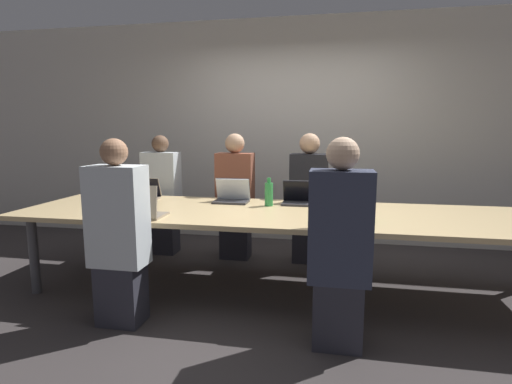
{
  "coord_description": "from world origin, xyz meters",
  "views": [
    {
      "loc": [
        0.43,
        -3.37,
        1.43
      ],
      "look_at": [
        -0.23,
        0.1,
        0.88
      ],
      "focal_mm": 28.0,
      "sensor_mm": 36.0,
      "label": 1
    }
  ],
  "objects_px": {
    "person_far_midleft": "(235,199)",
    "person_near_midright": "(340,248)",
    "laptop_far_midleft": "(232,195)",
    "laptop_near_left": "(142,209)",
    "laptop_far_left": "(144,193)",
    "laptop_near_midright": "(337,216)",
    "bottle_near_midright": "(369,210)",
    "person_near_left": "(119,237)",
    "stapler": "(324,211)",
    "bottle_far_center": "(269,194)",
    "person_far_left": "(162,197)",
    "person_far_center": "(308,200)",
    "cup_far_center": "(330,200)",
    "cup_far_left": "(118,195)",
    "laptop_far_center": "(300,197)"
  },
  "relations": [
    {
      "from": "cup_far_left",
      "to": "laptop_far_midleft",
      "type": "xyz_separation_m",
      "value": [
        1.19,
        0.05,
        0.03
      ]
    },
    {
      "from": "bottle_far_center",
      "to": "cup_far_left",
      "type": "bearing_deg",
      "value": 177.41
    },
    {
      "from": "bottle_near_midright",
      "to": "laptop_far_left",
      "type": "bearing_deg",
      "value": 164.26
    },
    {
      "from": "person_far_left",
      "to": "bottle_far_center",
      "type": "distance_m",
      "value": 1.51
    },
    {
      "from": "person_far_left",
      "to": "bottle_far_center",
      "type": "xyz_separation_m",
      "value": [
        1.35,
        -0.65,
        0.18
      ]
    },
    {
      "from": "laptop_far_left",
      "to": "laptop_near_left",
      "type": "distance_m",
      "value": 0.93
    },
    {
      "from": "laptop_far_midleft",
      "to": "laptop_far_center",
      "type": "bearing_deg",
      "value": 1.53
    },
    {
      "from": "person_far_center",
      "to": "bottle_far_center",
      "type": "distance_m",
      "value": 0.74
    },
    {
      "from": "laptop_near_left",
      "to": "cup_far_center",
      "type": "bearing_deg",
      "value": -150.47
    },
    {
      "from": "person_far_midleft",
      "to": "stapler",
      "type": "xyz_separation_m",
      "value": [
        0.99,
        -0.91,
        0.08
      ]
    },
    {
      "from": "person_far_left",
      "to": "person_near_midright",
      "type": "distance_m",
      "value": 2.63
    },
    {
      "from": "person_near_left",
      "to": "stapler",
      "type": "distance_m",
      "value": 1.64
    },
    {
      "from": "person_far_midleft",
      "to": "person_near_midright",
      "type": "distance_m",
      "value": 2.03
    },
    {
      "from": "cup_far_center",
      "to": "person_near_midright",
      "type": "relative_size",
      "value": 0.07
    },
    {
      "from": "person_far_center",
      "to": "cup_far_center",
      "type": "height_order",
      "value": "person_far_center"
    },
    {
      "from": "laptop_far_center",
      "to": "laptop_near_midright",
      "type": "relative_size",
      "value": 1.07
    },
    {
      "from": "bottle_far_center",
      "to": "laptop_near_midright",
      "type": "bearing_deg",
      "value": -48.16
    },
    {
      "from": "person_far_center",
      "to": "laptop_far_midleft",
      "type": "relative_size",
      "value": 4.12
    },
    {
      "from": "cup_far_center",
      "to": "laptop_near_midright",
      "type": "xyz_separation_m",
      "value": [
        0.06,
        -0.81,
        0.03
      ]
    },
    {
      "from": "bottle_near_midright",
      "to": "cup_far_center",
      "type": "bearing_deg",
      "value": 116.64
    },
    {
      "from": "laptop_far_left",
      "to": "person_far_center",
      "type": "distance_m",
      "value": 1.73
    },
    {
      "from": "cup_far_center",
      "to": "bottle_near_midright",
      "type": "distance_m",
      "value": 0.68
    },
    {
      "from": "person_far_center",
      "to": "laptop_far_midleft",
      "type": "height_order",
      "value": "person_far_center"
    },
    {
      "from": "laptop_far_center",
      "to": "stapler",
      "type": "relative_size",
      "value": 2.21
    },
    {
      "from": "cup_far_center",
      "to": "laptop_far_center",
      "type": "bearing_deg",
      "value": 175.79
    },
    {
      "from": "person_near_left",
      "to": "cup_far_left",
      "type": "bearing_deg",
      "value": -60.14
    },
    {
      "from": "laptop_near_left",
      "to": "laptop_far_midleft",
      "type": "relative_size",
      "value": 0.95
    },
    {
      "from": "cup_far_left",
      "to": "cup_far_center",
      "type": "xyz_separation_m",
      "value": [
        2.14,
        0.05,
        0.01
      ]
    },
    {
      "from": "person_near_left",
      "to": "laptop_far_midleft",
      "type": "distance_m",
      "value": 1.3
    },
    {
      "from": "person_near_left",
      "to": "bottle_far_center",
      "type": "bearing_deg",
      "value": -132.15
    },
    {
      "from": "bottle_far_center",
      "to": "person_far_midleft",
      "type": "relative_size",
      "value": 0.19
    },
    {
      "from": "person_far_midleft",
      "to": "laptop_far_left",
      "type": "bearing_deg",
      "value": -149.32
    },
    {
      "from": "laptop_far_midleft",
      "to": "laptop_near_midright",
      "type": "distance_m",
      "value": 1.29
    },
    {
      "from": "laptop_far_midleft",
      "to": "laptop_near_left",
      "type": "bearing_deg",
      "value": -122.44
    },
    {
      "from": "person_near_left",
      "to": "stapler",
      "type": "height_order",
      "value": "person_near_left"
    },
    {
      "from": "laptop_near_midright",
      "to": "person_near_midright",
      "type": "relative_size",
      "value": 0.23
    },
    {
      "from": "laptop_far_left",
      "to": "person_near_left",
      "type": "distance_m",
      "value": 1.23
    },
    {
      "from": "cup_far_center",
      "to": "stapler",
      "type": "bearing_deg",
      "value": -96.07
    },
    {
      "from": "cup_far_left",
      "to": "laptop_far_center",
      "type": "distance_m",
      "value": 1.86
    },
    {
      "from": "person_far_left",
      "to": "bottle_near_midright",
      "type": "distance_m",
      "value": 2.5
    },
    {
      "from": "laptop_near_midright",
      "to": "bottle_far_center",
      "type": "bearing_deg",
      "value": -48.16
    },
    {
      "from": "laptop_far_left",
      "to": "laptop_far_midleft",
      "type": "distance_m",
      "value": 0.93
    },
    {
      "from": "laptop_far_left",
      "to": "laptop_near_midright",
      "type": "distance_m",
      "value": 2.1
    },
    {
      "from": "laptop_far_midleft",
      "to": "bottle_near_midright",
      "type": "relative_size",
      "value": 1.68
    },
    {
      "from": "person_far_center",
      "to": "stapler",
      "type": "height_order",
      "value": "person_far_center"
    },
    {
      "from": "person_near_left",
      "to": "person_far_center",
      "type": "relative_size",
      "value": 0.98
    },
    {
      "from": "bottle_far_center",
      "to": "laptop_far_midleft",
      "type": "relative_size",
      "value": 0.78
    },
    {
      "from": "laptop_near_midright",
      "to": "stapler",
      "type": "height_order",
      "value": "laptop_near_midright"
    },
    {
      "from": "laptop_far_center",
      "to": "laptop_far_midleft",
      "type": "bearing_deg",
      "value": -178.47
    },
    {
      "from": "laptop_far_center",
      "to": "cup_far_center",
      "type": "relative_size",
      "value": 3.58
    }
  ]
}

